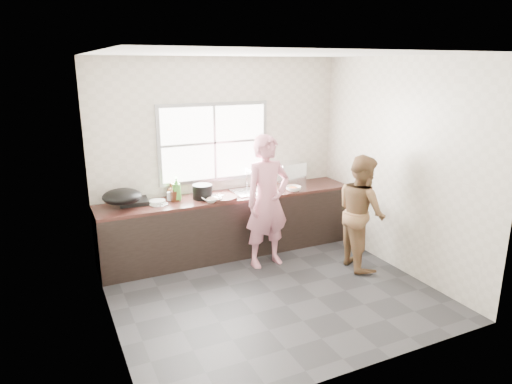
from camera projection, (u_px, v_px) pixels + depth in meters
name	position (u px, v px, depth m)	size (l,w,h in m)	color
floor	(272.00, 292.00, 5.40)	(3.60, 3.20, 0.01)	#2B2B2E
ceiling	(274.00, 53.00, 4.67)	(3.60, 3.20, 0.01)	silver
wall_back	(221.00, 156.00, 6.43)	(3.60, 0.01, 2.70)	beige
wall_left	(103.00, 202.00, 4.29)	(0.01, 3.20, 2.70)	silver
wall_right	(399.00, 166.00, 5.78)	(0.01, 3.20, 2.70)	beige
wall_front	(365.00, 226.00, 3.64)	(3.60, 0.01, 2.70)	beige
cabinet	(230.00, 225.00, 6.41)	(3.60, 0.62, 0.82)	black
countertop	(230.00, 196.00, 6.30)	(3.60, 0.64, 0.04)	#341A15
sink	(253.00, 192.00, 6.43)	(0.55, 0.45, 0.02)	silver
faucet	(247.00, 178.00, 6.57)	(0.02, 0.02, 0.30)	silver
window_frame	(214.00, 143.00, 6.33)	(1.60, 0.05, 1.10)	#9EA0A5
window_glazing	(215.00, 143.00, 6.30)	(1.50, 0.01, 1.00)	white
woman	(267.00, 206.00, 5.95)	(0.60, 0.39, 1.64)	pink
person_side	(361.00, 212.00, 5.92)	(0.73, 0.57, 1.50)	brown
cutting_board	(222.00, 198.00, 6.07)	(0.41, 0.41, 0.04)	black
cleaver	(218.00, 196.00, 6.07)	(0.19, 0.09, 0.01)	#A3A6A9
bowl_mince	(212.00, 200.00, 5.96)	(0.24, 0.24, 0.06)	white
bowl_crabs	(293.00, 189.00, 6.47)	(0.18, 0.18, 0.06)	white
bowl_held	(259.00, 190.00, 6.44)	(0.17, 0.17, 0.05)	silver
black_pot	(202.00, 192.00, 6.09)	(0.26, 0.26, 0.19)	black
plate_food	(157.00, 201.00, 5.98)	(0.21, 0.21, 0.02)	silver
bottle_green	(177.00, 189.00, 5.98)	(0.12, 0.12, 0.32)	green
bottle_brown_tall	(174.00, 194.00, 5.98)	(0.08, 0.09, 0.19)	#3F1D0F
bottle_brown_short	(172.00, 191.00, 6.16)	(0.14, 0.14, 0.18)	#472611
glass_jar	(170.00, 196.00, 6.03)	(0.08, 0.08, 0.11)	silver
burner	(134.00, 201.00, 5.90)	(0.36, 0.36, 0.05)	black
wok	(122.00, 196.00, 5.67)	(0.48, 0.48, 0.18)	black
dish_rack	(288.00, 174.00, 6.79)	(0.45, 0.31, 0.34)	silver
pot_lid_left	(159.00, 204.00, 5.84)	(0.24, 0.24, 0.01)	silver
pot_lid_right	(144.00, 201.00, 5.99)	(0.26, 0.26, 0.01)	#B0B4B7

